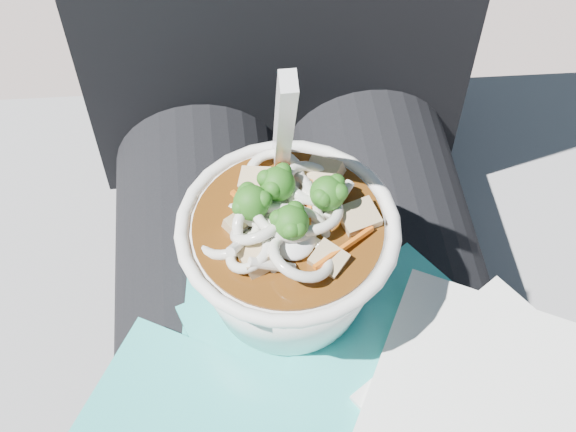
{
  "coord_description": "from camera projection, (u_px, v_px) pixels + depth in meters",
  "views": [
    {
      "loc": [
        -0.05,
        -0.27,
        1.09
      ],
      "look_at": [
        -0.02,
        0.02,
        0.68
      ],
      "focal_mm": 50.0,
      "sensor_mm": 36.0,
      "label": 1
    }
  ],
  "objects": [
    {
      "name": "stone_ledge",
      "position": [
        291.0,
        362.0,
        0.96
      ],
      "size": [
        1.02,
        0.55,
        0.42
      ],
      "primitive_type": "cube",
      "rotation": [
        0.0,
        0.0,
        -0.05
      ],
      "color": "slate",
      "rests_on": "ground"
    },
    {
      "name": "lap",
      "position": [
        314.0,
        373.0,
        0.64
      ],
      "size": [
        0.31,
        0.48,
        0.16
      ],
      "color": "black",
      "rests_on": "stone_ledge"
    },
    {
      "name": "person_body",
      "position": [
        300.0,
        255.0,
        0.67
      ],
      "size": [
        0.34,
        0.94,
        0.98
      ],
      "color": "black",
      "rests_on": "ground"
    },
    {
      "name": "napkins",
      "position": [
        496.0,
        399.0,
        0.52
      ],
      "size": [
        0.2,
        0.21,
        0.01
      ],
      "color": "white",
      "rests_on": "plastic_bag"
    },
    {
      "name": "udon_bowl",
      "position": [
        287.0,
        248.0,
        0.53
      ],
      "size": [
        0.16,
        0.16,
        0.2
      ],
      "color": "white",
      "rests_on": "plastic_bag"
    },
    {
      "name": "plastic_bag",
      "position": [
        311.0,
        383.0,
        0.54
      ],
      "size": [
        0.35,
        0.3,
        0.02
      ],
      "color": "#2BB5AE",
      "rests_on": "lap"
    }
  ]
}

